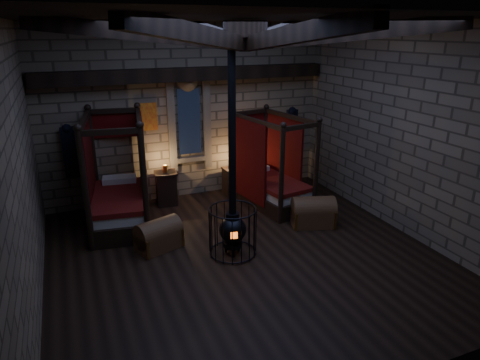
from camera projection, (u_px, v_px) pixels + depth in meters
name	position (u px, v px, depth m)	size (l,w,h in m)	color
room	(243.00, 49.00, 6.91)	(7.02, 7.02, 4.29)	black
bed_left	(120.00, 198.00, 9.29)	(1.51, 2.40, 2.36)	black
bed_right	(270.00, 182.00, 10.36)	(1.42, 2.21, 2.15)	black
trunk_left	(159.00, 235.00, 8.27)	(0.96, 0.77, 0.61)	brown
trunk_right	(313.00, 212.00, 9.25)	(1.04, 0.83, 0.66)	brown
nightstand_left	(166.00, 188.00, 10.33)	(0.56, 0.54, 1.00)	black
nightstand_right	(232.00, 181.00, 10.98)	(0.47, 0.45, 0.77)	black
stove	(233.00, 225.00, 7.97)	(0.90, 0.90, 4.05)	black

